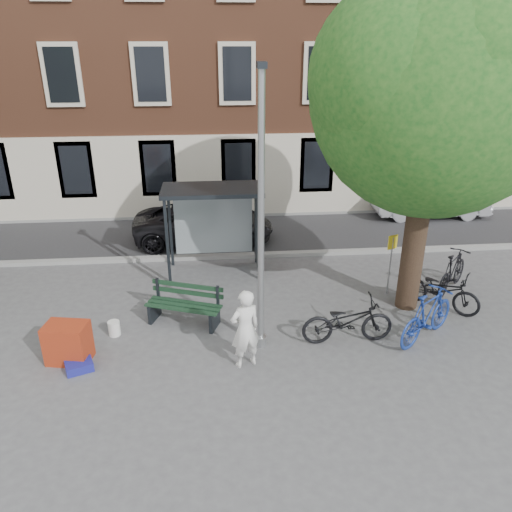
{
  "coord_description": "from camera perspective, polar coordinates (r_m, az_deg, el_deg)",
  "views": [
    {
      "loc": [
        -0.93,
        -9.64,
        6.54
      ],
      "look_at": [
        0.06,
        1.91,
        1.4
      ],
      "focal_mm": 35.0,
      "sensor_mm": 36.0,
      "label": 1
    }
  ],
  "objects": [
    {
      "name": "bucket_a",
      "position": [
        12.41,
        -15.9,
        -7.95
      ],
      "size": [
        0.32,
        0.32,
        0.36
      ],
      "primitive_type": "cylinder",
      "rotation": [
        0.0,
        0.0,
        -0.14
      ],
      "color": "white",
      "rests_on": "ground"
    },
    {
      "name": "car_dark",
      "position": [
        17.17,
        -5.98,
        3.73
      ],
      "size": [
        4.72,
        2.18,
        1.31
      ],
      "primitive_type": "imported",
      "rotation": [
        0.0,
        0.0,
        1.57
      ],
      "color": "black",
      "rests_on": "ground"
    },
    {
      "name": "building_row",
      "position": [
        22.67,
        -2.82,
        25.05
      ],
      "size": [
        30.0,
        8.0,
        14.0
      ],
      "primitive_type": "cube",
      "color": "brown",
      "rests_on": "ground"
    },
    {
      "name": "bike_d",
      "position": [
        14.74,
        21.52,
        -1.69
      ],
      "size": [
        1.77,
        1.79,
        1.18
      ],
      "primitive_type": "imported",
      "rotation": [
        0.0,
        0.0,
        2.37
      ],
      "color": "black",
      "rests_on": "ground"
    },
    {
      "name": "tree_right",
      "position": [
        12.12,
        20.23,
        18.16
      ],
      "size": [
        5.76,
        5.6,
        8.2
      ],
      "color": "black",
      "rests_on": "ground"
    },
    {
      "name": "ground",
      "position": [
        11.69,
        0.52,
        -10.12
      ],
      "size": [
        90.0,
        90.0,
        0.0
      ],
      "primitive_type": "plane",
      "color": "#4C4C4F",
      "rests_on": "ground"
    },
    {
      "name": "curb_near",
      "position": [
        16.04,
        -1.16,
        0.07
      ],
      "size": [
        40.0,
        0.25,
        0.12
      ],
      "primitive_type": "cube",
      "color": "gray",
      "rests_on": "ground"
    },
    {
      "name": "bus_shelter",
      "position": [
        14.51,
        -3.39,
        5.28
      ],
      "size": [
        2.85,
        1.45,
        2.62
      ],
      "color": "#1E2328",
      "rests_on": "ground"
    },
    {
      "name": "bike_c",
      "position": [
        13.74,
        20.35,
        -3.64
      ],
      "size": [
        1.99,
        1.89,
        1.07
      ],
      "primitive_type": "imported",
      "rotation": [
        0.0,
        0.0,
        0.84
      ],
      "color": "black",
      "rests_on": "ground"
    },
    {
      "name": "notice_sign",
      "position": [
        13.81,
        15.22,
        0.33
      ],
      "size": [
        0.29,
        0.14,
        1.72
      ],
      "rotation": [
        0.0,
        0.0,
        0.38
      ],
      "color": "#9EA0A3",
      "rests_on": "ground"
    },
    {
      "name": "painter",
      "position": [
        10.58,
        -1.25,
        -8.33
      ],
      "size": [
        0.77,
        0.64,
        1.8
      ],
      "primitive_type": "imported",
      "rotation": [
        0.0,
        0.0,
        3.51
      ],
      "color": "white",
      "rests_on": "ground"
    },
    {
      "name": "curb_far",
      "position": [
        19.76,
        -1.94,
        4.75
      ],
      "size": [
        40.0,
        0.25,
        0.12
      ],
      "primitive_type": "cube",
      "color": "gray",
      "rests_on": "ground"
    },
    {
      "name": "bike_b",
      "position": [
        12.23,
        19.0,
        -6.45
      ],
      "size": [
        2.03,
        1.73,
        1.26
      ],
      "primitive_type": "imported",
      "rotation": [
        0.0,
        0.0,
        2.21
      ],
      "color": "navy",
      "rests_on": "ground"
    },
    {
      "name": "red_stand",
      "position": [
        11.69,
        -20.7,
        -9.26
      ],
      "size": [
        0.99,
        0.75,
        0.9
      ],
      "primitive_type": "cube",
      "rotation": [
        0.0,
        0.0,
        -0.18
      ],
      "color": "#992D14",
      "rests_on": "ground"
    },
    {
      "name": "road",
      "position": [
        17.9,
        -1.59,
        2.49
      ],
      "size": [
        40.0,
        4.0,
        0.01
      ],
      "primitive_type": "cube",
      "color": "#28282B",
      "rests_on": "ground"
    },
    {
      "name": "bike_a",
      "position": [
        11.7,
        10.42,
        -7.3
      ],
      "size": [
        2.13,
        0.77,
        1.11
      ],
      "primitive_type": "imported",
      "rotation": [
        0.0,
        0.0,
        1.59
      ],
      "color": "black",
      "rests_on": "ground"
    },
    {
      "name": "blue_crate",
      "position": [
        11.49,
        -19.55,
        -11.78
      ],
      "size": [
        0.66,
        0.57,
        0.2
      ],
      "primitive_type": "cube",
      "rotation": [
        0.0,
        0.0,
        0.38
      ],
      "color": "navy",
      "rests_on": "ground"
    },
    {
      "name": "car_silver",
      "position": [
        20.72,
        19.27,
        6.29
      ],
      "size": [
        4.5,
        1.62,
        1.47
      ],
      "primitive_type": "imported",
      "rotation": [
        0.0,
        0.0,
        1.56
      ],
      "color": "#A3A4AA",
      "rests_on": "ground"
    },
    {
      "name": "bench",
      "position": [
        12.44,
        -8.16,
        -5.74
      ],
      "size": [
        1.95,
        1.19,
        0.96
      ],
      "rotation": [
        0.0,
        0.0,
        -0.35
      ],
      "color": "#1E2328",
      "rests_on": "ground"
    },
    {
      "name": "lamppost",
      "position": [
        10.39,
        0.57,
        2.7
      ],
      "size": [
        0.28,
        0.35,
        6.11
      ],
      "color": "#9EA0A3",
      "rests_on": "ground"
    },
    {
      "name": "bucket_b",
      "position": [
        11.73,
        -20.2,
        -10.61
      ],
      "size": [
        0.33,
        0.33,
        0.36
      ],
      "primitive_type": "cylinder",
      "rotation": [
        0.0,
        0.0,
        0.19
      ],
      "color": "silver",
      "rests_on": "ground"
    }
  ]
}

